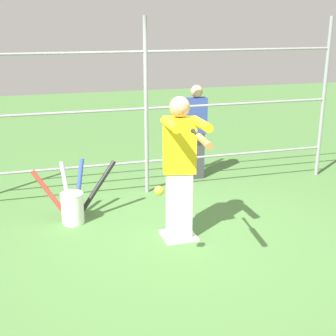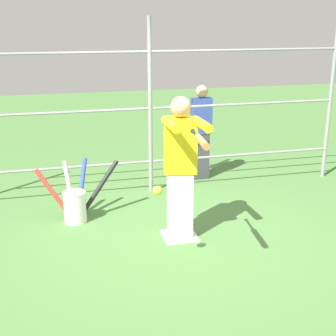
{
  "view_description": "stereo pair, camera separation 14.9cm",
  "coord_description": "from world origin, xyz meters",
  "px_view_note": "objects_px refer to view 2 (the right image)",
  "views": [
    {
      "loc": [
        1.56,
        4.9,
        2.51
      ],
      "look_at": [
        0.22,
        0.3,
        0.98
      ],
      "focal_mm": 50.0,
      "sensor_mm": 36.0,
      "label": 1
    },
    {
      "loc": [
        1.42,
        4.94,
        2.51
      ],
      "look_at": [
        0.22,
        0.3,
        0.98
      ],
      "focal_mm": 50.0,
      "sensor_mm": 36.0,
      "label": 2
    }
  ],
  "objects_px": {
    "softball_in_flight": "(157,191)",
    "bystander_behind_fence": "(201,131)",
    "baseball_bat_swinging": "(201,140)",
    "batter": "(181,164)",
    "bat_bucket": "(75,202)"
  },
  "relations": [
    {
      "from": "batter",
      "to": "bat_bucket",
      "type": "height_order",
      "value": "batter"
    },
    {
      "from": "batter",
      "to": "bystander_behind_fence",
      "type": "relative_size",
      "value": 1.11
    },
    {
      "from": "softball_in_flight",
      "to": "bystander_behind_fence",
      "type": "height_order",
      "value": "bystander_behind_fence"
    },
    {
      "from": "baseball_bat_swinging",
      "to": "softball_in_flight",
      "type": "xyz_separation_m",
      "value": [
        0.36,
        -0.21,
        -0.54
      ]
    },
    {
      "from": "bystander_behind_fence",
      "to": "bat_bucket",
      "type": "bearing_deg",
      "value": 30.21
    },
    {
      "from": "baseball_bat_swinging",
      "to": "softball_in_flight",
      "type": "bearing_deg",
      "value": -29.95
    },
    {
      "from": "batter",
      "to": "softball_in_flight",
      "type": "height_order",
      "value": "batter"
    },
    {
      "from": "bat_bucket",
      "to": "batter",
      "type": "bearing_deg",
      "value": 145.33
    },
    {
      "from": "batter",
      "to": "bat_bucket",
      "type": "bearing_deg",
      "value": -34.67
    },
    {
      "from": "batter",
      "to": "bystander_behind_fence",
      "type": "xyz_separation_m",
      "value": [
        -0.92,
        -2.04,
        -0.12
      ]
    },
    {
      "from": "softball_in_flight",
      "to": "bat_bucket",
      "type": "height_order",
      "value": "softball_in_flight"
    },
    {
      "from": "batter",
      "to": "bat_bucket",
      "type": "xyz_separation_m",
      "value": [
        1.18,
        -0.81,
        -0.67
      ]
    },
    {
      "from": "batter",
      "to": "softball_in_flight",
      "type": "bearing_deg",
      "value": 58.55
    },
    {
      "from": "batter",
      "to": "baseball_bat_swinging",
      "type": "xyz_separation_m",
      "value": [
        0.08,
        0.94,
        0.53
      ]
    },
    {
      "from": "softball_in_flight",
      "to": "bystander_behind_fence",
      "type": "bearing_deg",
      "value": -116.3
    }
  ]
}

